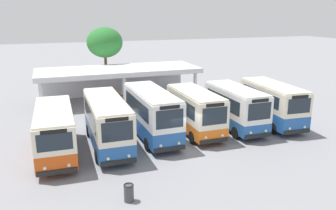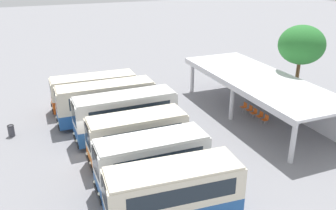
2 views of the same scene
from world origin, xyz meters
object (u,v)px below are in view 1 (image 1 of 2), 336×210
at_px(city_bus_nearest_orange, 55,130).
at_px(waiting_chair_end_by_column, 112,97).
at_px(litter_bin_apron, 129,193).
at_px(city_bus_fifth_blue, 235,106).
at_px(waiting_chair_fifth_seat, 139,95).
at_px(city_bus_far_end_green, 272,103).
at_px(waiting_chair_second_from_end, 118,97).
at_px(city_bus_fourth_amber, 195,110).
at_px(city_bus_second_in_row, 107,121).
at_px(city_bus_middle_cream, 152,112).
at_px(waiting_chair_middle_seat, 126,96).
at_px(waiting_chair_fourth_seat, 132,95).

bearing_deg(city_bus_nearest_orange, waiting_chair_end_by_column, 64.18).
bearing_deg(litter_bin_apron, city_bus_fifth_blue, 36.46).
distance_m(waiting_chair_fifth_seat, litter_bin_apron, 20.08).
bearing_deg(waiting_chair_fifth_seat, city_bus_fifth_blue, -67.80).
relative_size(city_bus_far_end_green, waiting_chair_second_from_end, 8.13).
distance_m(city_bus_fifth_blue, city_bus_far_end_green, 3.38).
bearing_deg(city_bus_fourth_amber, waiting_chair_fifth_seat, 96.74).
relative_size(city_bus_nearest_orange, waiting_chair_end_by_column, 8.82).
bearing_deg(city_bus_nearest_orange, city_bus_second_in_row, 5.11).
bearing_deg(city_bus_fourth_amber, waiting_chair_end_by_column, 110.86).
bearing_deg(waiting_chair_end_by_column, city_bus_fifth_blue, -56.20).
relative_size(city_bus_middle_cream, city_bus_fourth_amber, 1.16).
height_order(city_bus_second_in_row, waiting_chair_fifth_seat, city_bus_second_in_row).
bearing_deg(waiting_chair_fifth_seat, city_bus_nearest_orange, -125.80).
bearing_deg(waiting_chair_second_from_end, city_bus_second_in_row, -105.10).
xyz_separation_m(city_bus_far_end_green, waiting_chair_middle_seat, (-9.57, 11.58, -1.34)).
xyz_separation_m(city_bus_nearest_orange, city_bus_fifth_blue, (13.50, 0.61, 0.12)).
relative_size(waiting_chair_fifth_seat, litter_bin_apron, 0.96).
bearing_deg(waiting_chair_fourth_seat, litter_bin_apron, -104.42).
xyz_separation_m(city_bus_second_in_row, waiting_chair_second_from_end, (3.20, 11.85, -1.33)).
bearing_deg(city_bus_far_end_green, city_bus_middle_cream, 177.39).
bearing_deg(waiting_chair_fourth_seat, waiting_chair_end_by_column, -176.94).
distance_m(city_bus_far_end_green, waiting_chair_end_by_column, 16.03).
height_order(waiting_chair_second_from_end, litter_bin_apron, litter_bin_apron).
height_order(waiting_chair_second_from_end, waiting_chair_middle_seat, same).
height_order(city_bus_middle_cream, waiting_chair_second_from_end, city_bus_middle_cream).
xyz_separation_m(city_bus_middle_cream, waiting_chair_fifth_seat, (2.03, 11.19, -1.41)).
height_order(city_bus_fourth_amber, city_bus_fifth_blue, city_bus_fifth_blue).
xyz_separation_m(city_bus_middle_cream, city_bus_fourth_amber, (3.38, -0.18, -0.13)).
relative_size(city_bus_fifth_blue, waiting_chair_fifth_seat, 7.69).
distance_m(city_bus_fifth_blue, waiting_chair_fifth_seat, 12.56).
distance_m(waiting_chair_end_by_column, litter_bin_apron, 19.34).
bearing_deg(waiting_chair_fifth_seat, city_bus_far_end_green, -55.22).
bearing_deg(waiting_chair_end_by_column, city_bus_middle_cream, -85.27).
distance_m(city_bus_far_end_green, litter_bin_apron, 15.81).
xyz_separation_m(waiting_chair_middle_seat, waiting_chair_fifth_seat, (1.47, 0.08, 0.00)).
bearing_deg(city_bus_second_in_row, waiting_chair_second_from_end, 74.90).
xyz_separation_m(city_bus_fifth_blue, litter_bin_apron, (-10.41, -7.69, -1.38)).
height_order(city_bus_nearest_orange, city_bus_middle_cream, city_bus_middle_cream).
relative_size(city_bus_nearest_orange, city_bus_far_end_green, 1.08).
xyz_separation_m(city_bus_middle_cream, waiting_chair_end_by_column, (-0.92, 11.08, -1.41)).
bearing_deg(waiting_chair_fourth_seat, city_bus_fourth_amber, -79.63).
bearing_deg(city_bus_middle_cream, city_bus_fourth_amber, -3.08).
bearing_deg(waiting_chair_second_from_end, city_bus_far_end_green, -48.45).
distance_m(city_bus_far_end_green, waiting_chair_middle_seat, 15.08).
xyz_separation_m(city_bus_second_in_row, waiting_chair_middle_seat, (3.93, 11.80, -1.33)).
bearing_deg(waiting_chair_end_by_column, waiting_chair_second_from_end, 6.68).
distance_m(city_bus_fifth_blue, waiting_chair_end_by_column, 13.85).
xyz_separation_m(city_bus_far_end_green, waiting_chair_fourth_seat, (-8.83, 11.66, -1.34)).
relative_size(city_bus_fourth_amber, waiting_chair_end_by_column, 7.68).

